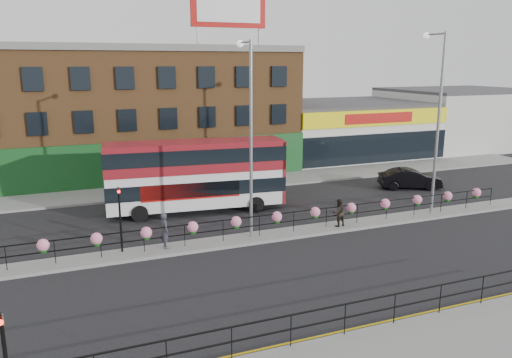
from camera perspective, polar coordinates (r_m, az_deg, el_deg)
name	(u,v)px	position (r m, az deg, el deg)	size (l,w,h in m)	color
ground	(277,236)	(26.87, 2.38, -6.56)	(120.00, 120.00, 0.00)	black
south_pavement	(430,353)	(17.62, 19.31, -18.29)	(60.00, 4.00, 0.15)	gray
north_pavement	(212,185)	(37.66, -5.06, -0.70)	(60.00, 4.00, 0.15)	gray
median	(277,235)	(26.84, 2.38, -6.41)	(60.00, 1.60, 0.15)	gray
yellow_line_inner	(386,321)	(19.19, 14.68, -15.45)	(60.00, 0.10, 0.01)	gold
yellow_line_outer	(389,324)	(19.06, 15.01, -15.68)	(60.00, 0.10, 0.01)	gold
brick_building	(138,110)	(43.68, -13.32, 7.64)	(25.00, 12.21, 10.30)	brown
supermarket	(342,128)	(50.83, 9.83, 5.71)	(15.00, 12.25, 5.30)	silver
warehouse_east	(458,118)	(59.84, 22.04, 6.53)	(14.50, 12.00, 6.30)	#B7B8B2
billboard	(229,7)	(40.39, -3.15, 18.99)	(6.00, 0.29, 4.40)	#A10D0A
median_railing	(277,218)	(26.53, 2.40, -4.43)	(30.04, 0.56, 1.23)	black
south_railing	(345,312)	(17.43, 10.17, -14.74)	(20.04, 0.05, 1.12)	black
double_decker_bus	(196,169)	(30.86, -6.83, 1.18)	(11.10, 3.65, 4.41)	silver
car	(410,179)	(38.38, 17.20, 0.04)	(4.75, 3.12, 1.48)	black
pedestrian_a	(165,231)	(24.92, -10.36, -5.82)	(0.46, 0.67, 1.79)	#2E3039
pedestrian_b	(339,213)	(28.13, 9.41, -3.81)	(0.80, 0.64, 1.57)	black
lamp_column_west	(249,123)	(25.28, -0.79, 6.42)	(0.36, 1.76, 10.03)	gray
lamp_column_east	(436,108)	(31.34, 19.91, 7.63)	(0.38, 1.87, 10.66)	gray
traffic_light_south	(4,347)	(13.85, -26.82, -16.77)	(0.15, 0.28, 3.65)	black
traffic_light_median	(119,205)	(24.50, -15.35, -2.93)	(0.15, 0.28, 3.65)	black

